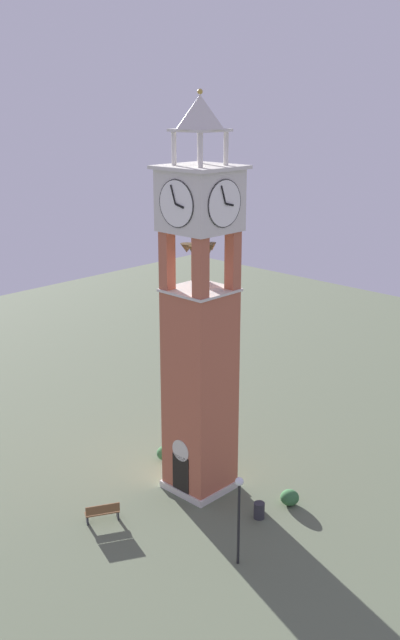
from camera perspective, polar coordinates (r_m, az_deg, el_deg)
ground at (r=37.28m, az=-0.00°, el=-13.21°), size 80.00×80.00×0.00m
clock_tower at (r=33.83m, az=-0.00°, el=-1.01°), size 3.32×3.32×19.37m
park_bench at (r=34.65m, az=-7.84°, el=-15.05°), size 1.16×1.61×0.95m
lamp_post at (r=30.48m, az=3.14°, el=-14.62°), size 0.36×0.36×4.11m
trash_bin at (r=34.75m, az=4.77°, el=-14.99°), size 0.52×0.52×0.80m
shrub_near_entry at (r=35.92m, az=7.21°, el=-13.95°), size 0.92×0.92×0.75m
shrub_left_of_tower at (r=39.62m, az=-2.81°, el=-10.62°), size 0.93×0.93×0.77m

